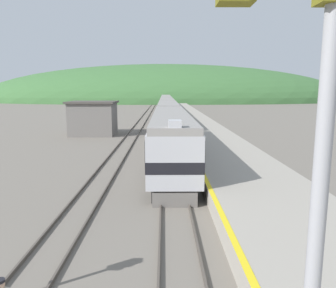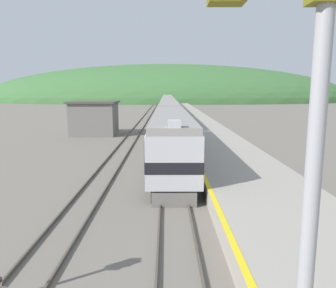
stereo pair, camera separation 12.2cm
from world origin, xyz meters
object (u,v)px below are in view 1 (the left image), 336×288
Objects in this scene: carriage_fourth at (166,103)px; carriage_fifth at (166,101)px; carriage_second at (168,115)px; carriage_third at (167,108)px; express_train_lead_car at (171,136)px; signal_mast_main at (330,70)px.

carriage_fifth is (0.00, 20.34, 0.00)m from carriage_fourth.
carriage_second is 1.00× the size of carriage_fifth.
carriage_third and carriage_fifth have the same top height.
carriage_third is at bearing 90.00° from express_train_lead_car.
carriage_third is at bearing -90.00° from carriage_fifth.
carriage_fourth is at bearing 90.92° from signal_mast_main.
carriage_fourth is 1.00× the size of carriage_fifth.
carriage_third is 20.34m from carriage_fourth.
carriage_second is 20.34m from carriage_third.
express_train_lead_car is 1.09× the size of carriage_third.
carriage_second is at bearing -90.00° from carriage_third.
carriage_fourth is at bearing 90.00° from carriage_third.
carriage_third and carriage_fourth have the same top height.
signal_mast_main is (1.36, -84.42, 3.91)m from carriage_fourth.
express_train_lead_car is 1.09× the size of carriage_fourth.
signal_mast_main is (1.36, -104.76, 3.91)m from carriage_fifth.
carriage_fourth is (0.00, 20.34, 0.00)m from carriage_third.
carriage_fifth is (0.00, 61.03, 0.00)m from carriage_second.
carriage_fifth is at bearing 90.00° from carriage_third.
carriage_second and carriage_fifth have the same top height.
express_train_lead_car reaches higher than carriage_fourth.
carriage_second is at bearing 91.78° from signal_mast_main.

